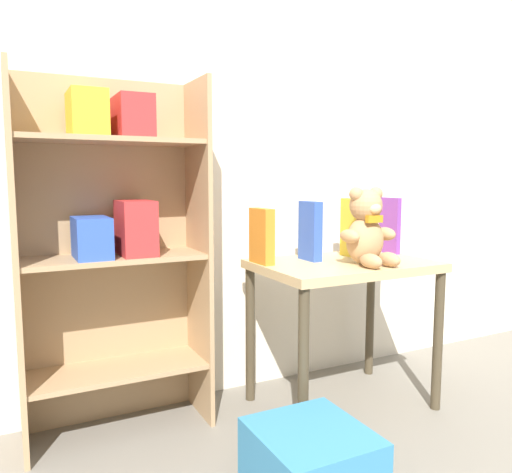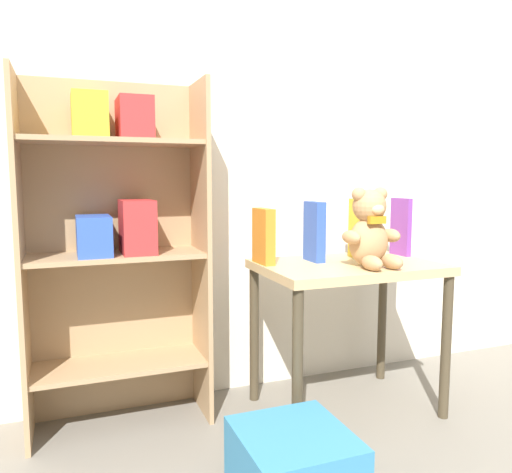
% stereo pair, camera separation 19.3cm
% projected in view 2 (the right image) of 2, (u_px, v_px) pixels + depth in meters
% --- Properties ---
extents(wall_back, '(4.80, 0.06, 2.50)m').
position_uv_depth(wall_back, '(296.00, 117.00, 2.31)').
color(wall_back, silver).
rests_on(wall_back, ground_plane).
extents(bookshelf_side, '(0.68, 0.28, 1.34)m').
position_uv_depth(bookshelf_side, '(115.00, 233.00, 1.93)').
color(bookshelf_side, tan).
rests_on(bookshelf_side, ground_plane).
extents(display_table, '(0.72, 0.49, 0.62)m').
position_uv_depth(display_table, '(347.00, 284.00, 2.05)').
color(display_table, tan).
rests_on(display_table, ground_plane).
extents(teddy_bear, '(0.24, 0.22, 0.31)m').
position_uv_depth(teddy_bear, '(370.00, 231.00, 1.94)').
color(teddy_bear, tan).
rests_on(teddy_bear, display_table).
extents(book_standing_orange, '(0.05, 0.14, 0.22)m').
position_uv_depth(book_standing_orange, '(264.00, 236.00, 2.01)').
color(book_standing_orange, orange).
rests_on(book_standing_orange, display_table).
extents(book_standing_blue, '(0.04, 0.12, 0.25)m').
position_uv_depth(book_standing_blue, '(314.00, 232.00, 2.07)').
color(book_standing_blue, '#2D51B7').
rests_on(book_standing_blue, display_table).
extents(book_standing_yellow, '(0.04, 0.11, 0.26)m').
position_uv_depth(book_standing_yellow, '(358.00, 228.00, 2.16)').
color(book_standing_yellow, gold).
rests_on(book_standing_yellow, display_table).
extents(book_standing_purple, '(0.03, 0.12, 0.26)m').
position_uv_depth(book_standing_purple, '(401.00, 227.00, 2.23)').
color(book_standing_purple, purple).
rests_on(book_standing_purple, display_table).
extents(storage_bin, '(0.33, 0.35, 0.22)m').
position_uv_depth(storage_bin, '(294.00, 468.00, 1.48)').
color(storage_bin, teal).
rests_on(storage_bin, ground_plane).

